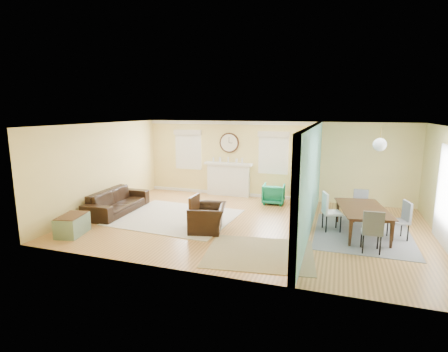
{
  "coord_description": "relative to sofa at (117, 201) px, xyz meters",
  "views": [
    {
      "loc": [
        2.16,
        -8.55,
        2.97
      ],
      "look_at": [
        -0.8,
        0.3,
        1.2
      ],
      "focal_mm": 28.0,
      "sensor_mm": 36.0,
      "label": 1
    }
  ],
  "objects": [
    {
      "name": "green_chair",
      "position": [
        4.18,
        2.43,
        -0.02
      ],
      "size": [
        0.71,
        0.73,
        0.63
      ],
      "primitive_type": "imported",
      "rotation": [
        0.0,
        0.0,
        3.2
      ],
      "color": "#1A7A66",
      "rests_on": "floor"
    },
    {
      "name": "wall_left",
      "position": [
        -0.54,
        0.14,
        0.97
      ],
      "size": [
        0.02,
        6.0,
        2.6
      ],
      "primitive_type": "cube",
      "color": "#DEC778",
      "rests_on": "ground"
    },
    {
      "name": "rug_grey",
      "position": [
        6.76,
        0.31,
        -0.33
      ],
      "size": [
        2.22,
        2.77,
        0.01
      ],
      "primitive_type": "cube",
      "color": "slate",
      "rests_on": "floor"
    },
    {
      "name": "french_doors",
      "position": [
        8.42,
        0.14,
        0.77
      ],
      "size": [
        0.06,
        1.7,
        2.2
      ],
      "color": "white",
      "rests_on": "ground"
    },
    {
      "name": "rug_cream",
      "position": [
        1.86,
        0.07,
        -0.32
      ],
      "size": [
        3.32,
        2.93,
        0.02
      ],
      "primitive_type": "cube",
      "rotation": [
        0.0,
        0.0,
        -0.06
      ],
      "color": "beige",
      "rests_on": "floor"
    },
    {
      "name": "fireplace",
      "position": [
        2.46,
        3.02,
        0.27
      ],
      "size": [
        1.7,
        0.3,
        1.17
      ],
      "color": "white",
      "rests_on": "ground"
    },
    {
      "name": "wall_back",
      "position": [
        3.96,
        3.14,
        0.97
      ],
      "size": [
        9.0,
        0.02,
        2.6
      ],
      "primitive_type": "cube",
      "color": "#DEC778",
      "rests_on": "ground"
    },
    {
      "name": "window_left",
      "position": [
        0.91,
        3.09,
        1.33
      ],
      "size": [
        1.05,
        0.13,
        1.42
      ],
      "color": "white",
      "rests_on": "wall_back"
    },
    {
      "name": "ceiling",
      "position": [
        3.96,
        0.14,
        2.27
      ],
      "size": [
        9.0,
        6.0,
        0.02
      ],
      "primitive_type": "cube",
      "color": "white",
      "rests_on": "wall_back"
    },
    {
      "name": "floor",
      "position": [
        3.96,
        0.14,
        -0.33
      ],
      "size": [
        9.0,
        9.0,
        0.0
      ],
      "primitive_type": "plane",
      "color": "#996637",
      "rests_on": "ground"
    },
    {
      "name": "credenza",
      "position": [
        5.17,
        1.93,
        0.07
      ],
      "size": [
        0.5,
        1.46,
        0.8
      ],
      "color": "brown",
      "rests_on": "floor"
    },
    {
      "name": "dining_chair_w",
      "position": [
        6.02,
        0.34,
        0.24
      ],
      "size": [
        0.54,
        0.54,
        0.97
      ],
      "color": "white",
      "rests_on": "floor"
    },
    {
      "name": "dining_chair_n",
      "position": [
        6.73,
        1.32,
        0.17
      ],
      "size": [
        0.39,
        0.39,
        0.86
      ],
      "color": "slate",
      "rests_on": "floor"
    },
    {
      "name": "trunk",
      "position": [
        0.1,
        -1.94,
        -0.09
      ],
      "size": [
        0.69,
        0.93,
        0.49
      ],
      "color": "gray",
      "rests_on": "floor"
    },
    {
      "name": "sofa",
      "position": [
        0.0,
        0.0,
        0.0
      ],
      "size": [
        0.99,
        2.31,
        0.66
      ],
      "primitive_type": "imported",
      "rotation": [
        0.0,
        0.0,
        1.62
      ],
      "color": "black",
      "rests_on": "floor"
    },
    {
      "name": "pendant",
      "position": [
        6.96,
        0.14,
        1.87
      ],
      "size": [
        0.3,
        0.3,
        0.55
      ],
      "color": "gold",
      "rests_on": "ceiling"
    },
    {
      "name": "eames_chair",
      "position": [
        3.09,
        -0.64,
        -0.01
      ],
      "size": [
        1.09,
        1.18,
        0.65
      ],
      "primitive_type": "imported",
      "rotation": [
        0.0,
        0.0,
        -1.33
      ],
      "color": "black",
      "rests_on": "floor"
    },
    {
      "name": "dining_chair_s",
      "position": [
        6.85,
        -0.78,
        0.22
      ],
      "size": [
        0.43,
        0.43,
        0.93
      ],
      "color": "slate",
      "rests_on": "floor"
    },
    {
      "name": "garden_stool",
      "position": [
        5.16,
        0.73,
        -0.09
      ],
      "size": [
        0.32,
        0.32,
        0.48
      ],
      "primitive_type": "cylinder",
      "color": "white",
      "rests_on": "floor"
    },
    {
      "name": "rug_jute",
      "position": [
        4.64,
        -1.63,
        -0.33
      ],
      "size": [
        2.45,
        2.11,
        0.01
      ],
      "primitive_type": "cube",
      "rotation": [
        0.0,
        0.0,
        0.14
      ],
      "color": "tan",
      "rests_on": "floor"
    },
    {
      "name": "wall_front",
      "position": [
        3.96,
        -2.86,
        0.97
      ],
      "size": [
        9.0,
        0.02,
        2.6
      ],
      "primitive_type": "cube",
      "color": "#DEC778",
      "rests_on": "ground"
    },
    {
      "name": "dining_chair_e",
      "position": [
        7.5,
        0.21,
        0.2
      ],
      "size": [
        0.5,
        0.5,
        0.91
      ],
      "color": "slate",
      "rests_on": "floor"
    },
    {
      "name": "partition",
      "position": [
        5.47,
        0.42,
        1.03
      ],
      "size": [
        0.17,
        6.0,
        2.6
      ],
      "color": "#DEC778",
      "rests_on": "ground"
    },
    {
      "name": "window_right",
      "position": [
        4.01,
        3.09,
        1.33
      ],
      "size": [
        1.05,
        0.13,
        1.42
      ],
      "color": "white",
      "rests_on": "wall_back"
    },
    {
      "name": "tv",
      "position": [
        5.15,
        1.93,
        0.81
      ],
      "size": [
        0.19,
        1.18,
        0.68
      ],
      "primitive_type": "imported",
      "rotation": [
        0.0,
        0.0,
        1.54
      ],
      "color": "black",
      "rests_on": "credenza"
    },
    {
      "name": "potted_plant",
      "position": [
        5.16,
        0.73,
        0.36
      ],
      "size": [
        0.42,
        0.46,
        0.43
      ],
      "primitive_type": "imported",
      "rotation": [
        0.0,
        0.0,
        1.34
      ],
      "color": "#337F33",
      "rests_on": "garden_stool"
    },
    {
      "name": "dining_table",
      "position": [
        6.76,
        0.31,
        -0.0
      ],
      "size": [
        1.35,
        2.03,
        0.66
      ],
      "primitive_type": "imported",
      "rotation": [
        0.0,
        0.0,
        1.74
      ],
      "color": "#452817",
      "rests_on": "floor"
    },
    {
      "name": "wall_clock",
      "position": [
        2.46,
        3.1,
        1.52
      ],
      "size": [
        0.7,
        0.07,
        0.7
      ],
      "color": "#452817",
      "rests_on": "wall_back"
    }
  ]
}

